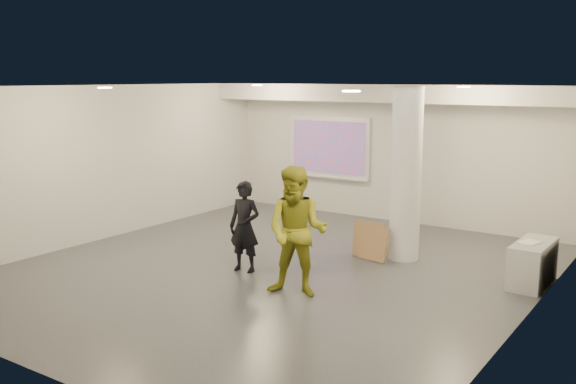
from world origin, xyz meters
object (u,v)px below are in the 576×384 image
Objects in this scene: woman at (245,227)px; man at (297,232)px; column at (406,174)px; credenza at (533,264)px; projection_screen at (329,148)px.

man is (1.36, -0.51, 0.21)m from woman.
column is 2.01× the size of woman.
column is 1.58× the size of man.
woman is 1.47m from man.
credenza is at bearing 24.88° from man.
column is at bearing 175.66° from credenza.
projection_screen is at bearing 152.87° from credenza.
woman is at bearing -131.43° from column.
column is 2.92m from woman.
credenza is 0.77× the size of woman.
projection_screen reaches higher than man.
column is at bearing 41.47° from woman.
man is at bearing -100.96° from column.
column reaches higher than man.
column is at bearing 62.43° from man.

